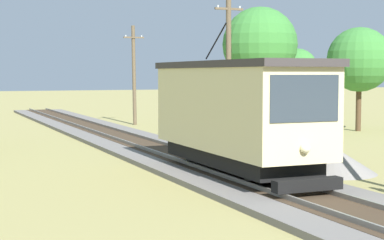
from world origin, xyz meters
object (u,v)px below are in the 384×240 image
at_px(tree_right_far, 359,60).
at_px(tree_horizon, 297,69).
at_px(gravel_pile, 334,160).
at_px(tree_left_far, 260,45).
at_px(red_tram, 237,112).
at_px(utility_pole_far, 134,74).
at_px(utility_pole_mid, 229,67).

bearing_deg(tree_right_far, tree_horizon, 73.15).
xyz_separation_m(gravel_pile, tree_left_far, (7.01, 18.18, 4.81)).
height_order(red_tram, tree_right_far, tree_right_far).
relative_size(utility_pole_far, tree_left_far, 0.86).
bearing_deg(tree_right_far, utility_pole_far, 138.05).
bearing_deg(utility_pole_mid, tree_left_far, 54.71).
bearing_deg(gravel_pile, red_tram, 177.75).
bearing_deg(tree_horizon, utility_pole_mid, -129.45).
bearing_deg(tree_horizon, tree_left_far, -133.88).
distance_m(red_tram, tree_left_far, 21.18).
relative_size(utility_pole_far, tree_horizon, 1.21).
relative_size(red_tram, gravel_pile, 2.89).
bearing_deg(utility_pole_far, gravel_pile, -89.98).
relative_size(tree_left_far, tree_right_far, 1.25).
xyz_separation_m(red_tram, tree_horizon, (18.56, 26.26, 1.56)).
xyz_separation_m(red_tram, gravel_pile, (3.65, -0.14, -1.74)).
xyz_separation_m(tree_right_far, tree_horizon, (4.07, 13.42, -0.47)).
bearing_deg(utility_pole_mid, tree_horizon, 50.55).
distance_m(utility_pole_far, gravel_pile, 22.93).
height_order(utility_pole_mid, tree_horizon, utility_pole_mid).
distance_m(red_tram, tree_right_far, 19.47).
height_order(red_tram, gravel_pile, red_tram).
distance_m(red_tram, tree_horizon, 32.19).
xyz_separation_m(red_tram, tree_left_far, (10.66, 18.04, 3.07)).
relative_size(gravel_pile, tree_right_far, 0.48).
distance_m(utility_pole_mid, utility_pole_far, 14.47).
distance_m(tree_right_far, tree_horizon, 14.03).
distance_m(utility_pole_mid, tree_left_far, 12.24).
bearing_deg(tree_left_far, gravel_pile, -111.08).
distance_m(gravel_pile, tree_horizon, 30.50).
height_order(utility_pole_far, gravel_pile, utility_pole_far).
bearing_deg(utility_pole_mid, gravel_pile, -89.94).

